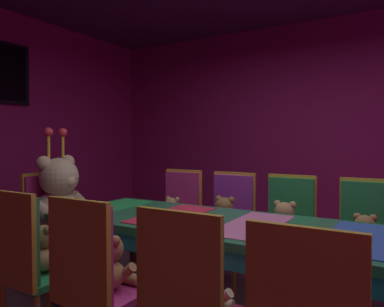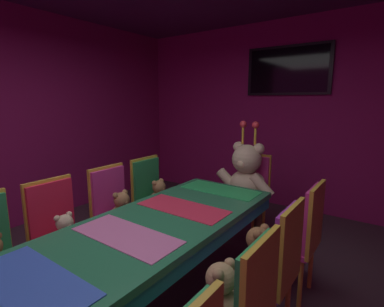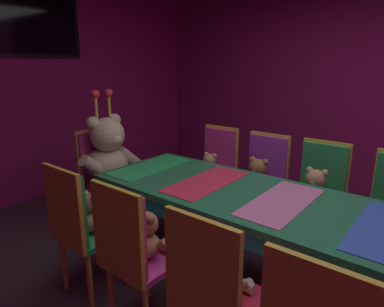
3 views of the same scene
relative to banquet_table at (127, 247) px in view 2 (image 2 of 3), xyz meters
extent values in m
cube|color=#8C1959|center=(0.00, 3.20, 0.74)|extent=(5.20, 0.12, 2.80)
cube|color=#26724C|center=(0.00, 0.00, 0.06)|extent=(0.90, 2.90, 0.05)
cube|color=teal|center=(0.00, 0.00, -0.02)|extent=(0.88, 2.84, 0.10)
cylinder|color=#4C3826|center=(0.38, 1.30, -0.31)|extent=(0.07, 0.07, 0.69)
cylinder|color=#4C3826|center=(-0.38, 1.30, -0.31)|extent=(0.07, 0.07, 0.69)
cube|color=blue|center=(0.00, -0.62, 0.09)|extent=(0.77, 0.32, 0.01)
cube|color=pink|center=(0.00, 0.00, 0.09)|extent=(0.77, 0.32, 0.01)
cube|color=#E52D4C|center=(0.00, 0.62, 0.09)|extent=(0.77, 0.32, 0.01)
cube|color=green|center=(0.00, 1.23, 0.09)|extent=(0.77, 0.32, 0.01)
cylinder|color=gold|center=(-0.57, -0.38, -0.45)|extent=(0.04, 0.04, 0.42)
cylinder|color=gold|center=(-0.89, -0.38, -0.45)|extent=(0.04, 0.04, 0.42)
cylinder|color=olive|center=(-0.70, -0.45, -0.10)|extent=(0.05, 0.13, 0.12)
cylinder|color=olive|center=(-0.62, -0.49, -0.17)|extent=(0.06, 0.13, 0.06)
cube|color=red|center=(-0.72, -0.03, -0.22)|extent=(0.40, 0.40, 0.04)
cube|color=red|center=(-0.90, -0.03, 0.05)|extent=(0.05, 0.38, 0.50)
cube|color=gold|center=(-0.92, -0.03, 0.05)|extent=(0.03, 0.41, 0.55)
cylinder|color=gold|center=(-0.56, 0.13, -0.45)|extent=(0.04, 0.04, 0.42)
cylinder|color=gold|center=(-0.56, -0.19, -0.45)|extent=(0.04, 0.04, 0.42)
cylinder|color=gold|center=(-0.88, 0.13, -0.45)|extent=(0.04, 0.04, 0.42)
cylinder|color=gold|center=(-0.88, -0.19, -0.45)|extent=(0.04, 0.04, 0.42)
ellipsoid|color=beige|center=(-0.72, -0.03, -0.12)|extent=(0.17, 0.17, 0.14)
sphere|color=beige|center=(-0.70, -0.03, 0.00)|extent=(0.14, 0.14, 0.14)
sphere|color=#FDDCAD|center=(-0.66, -0.03, -0.01)|extent=(0.05, 0.05, 0.05)
sphere|color=beige|center=(-0.72, 0.02, 0.05)|extent=(0.05, 0.05, 0.05)
sphere|color=beige|center=(-0.72, -0.08, 0.05)|extent=(0.05, 0.05, 0.05)
cylinder|color=beige|center=(-0.68, 0.06, -0.11)|extent=(0.05, 0.12, 0.11)
cylinder|color=beige|center=(-0.68, -0.11, -0.11)|extent=(0.05, 0.12, 0.11)
cylinder|color=beige|center=(-0.61, 0.02, -0.17)|extent=(0.06, 0.13, 0.06)
cylinder|color=beige|center=(-0.61, -0.07, -0.17)|extent=(0.06, 0.13, 0.06)
cube|color=#CC338C|center=(-0.72, 0.56, -0.22)|extent=(0.40, 0.40, 0.04)
cube|color=#CC338C|center=(-0.90, 0.56, 0.05)|extent=(0.05, 0.38, 0.50)
cube|color=gold|center=(-0.92, 0.56, 0.05)|extent=(0.03, 0.41, 0.55)
cylinder|color=gold|center=(-0.56, 0.72, -0.45)|extent=(0.04, 0.04, 0.42)
cylinder|color=gold|center=(-0.56, 0.40, -0.45)|extent=(0.04, 0.04, 0.42)
cylinder|color=gold|center=(-0.88, 0.72, -0.45)|extent=(0.04, 0.04, 0.42)
cylinder|color=gold|center=(-0.88, 0.40, -0.45)|extent=(0.04, 0.04, 0.42)
ellipsoid|color=#9E7247|center=(-0.72, 0.56, -0.11)|extent=(0.19, 0.19, 0.15)
sphere|color=#9E7247|center=(-0.70, 0.56, 0.02)|extent=(0.15, 0.15, 0.15)
sphere|color=tan|center=(-0.65, 0.56, 0.01)|extent=(0.06, 0.06, 0.06)
sphere|color=#9E7247|center=(-0.72, 0.62, 0.08)|extent=(0.06, 0.06, 0.06)
sphere|color=#9E7247|center=(-0.72, 0.50, 0.08)|extent=(0.06, 0.06, 0.06)
cylinder|color=#9E7247|center=(-0.68, 0.66, -0.10)|extent=(0.05, 0.13, 0.13)
cylinder|color=#9E7247|center=(-0.68, 0.47, -0.10)|extent=(0.05, 0.13, 0.13)
cylinder|color=#9E7247|center=(-0.59, 0.61, -0.16)|extent=(0.07, 0.14, 0.07)
cylinder|color=#9E7247|center=(-0.59, 0.51, -0.16)|extent=(0.07, 0.14, 0.07)
cube|color=#268C4C|center=(-0.72, 1.10, -0.22)|extent=(0.40, 0.40, 0.04)
cube|color=#268C4C|center=(-0.90, 1.10, 0.05)|extent=(0.05, 0.38, 0.50)
cube|color=gold|center=(-0.93, 1.10, 0.05)|extent=(0.03, 0.41, 0.55)
cylinder|color=gold|center=(-0.56, 1.26, -0.45)|extent=(0.04, 0.04, 0.42)
cylinder|color=gold|center=(-0.56, 0.94, -0.45)|extent=(0.04, 0.04, 0.42)
cylinder|color=gold|center=(-0.88, 1.26, -0.45)|extent=(0.04, 0.04, 0.42)
cylinder|color=gold|center=(-0.88, 0.94, -0.45)|extent=(0.04, 0.04, 0.42)
ellipsoid|color=#9E7247|center=(-0.72, 1.10, -0.11)|extent=(0.19, 0.19, 0.15)
sphere|color=#9E7247|center=(-0.71, 1.10, 0.02)|extent=(0.15, 0.15, 0.15)
sphere|color=tan|center=(-0.66, 1.10, 0.01)|extent=(0.06, 0.06, 0.06)
sphere|color=#9E7247|center=(-0.72, 1.16, 0.08)|extent=(0.06, 0.06, 0.06)
sphere|color=#9E7247|center=(-0.72, 1.04, 0.08)|extent=(0.06, 0.06, 0.06)
cylinder|color=#9E7247|center=(-0.69, 1.19, -0.10)|extent=(0.05, 0.13, 0.12)
cylinder|color=#9E7247|center=(-0.69, 1.01, -0.10)|extent=(0.05, 0.13, 0.12)
cylinder|color=#9E7247|center=(-0.60, 1.15, -0.16)|extent=(0.06, 0.14, 0.06)
cylinder|color=#9E7247|center=(-0.60, 1.05, -0.16)|extent=(0.06, 0.14, 0.06)
cube|color=#268C4C|center=(0.91, 0.02, 0.05)|extent=(0.05, 0.38, 0.50)
cube|color=gold|center=(0.93, 0.02, 0.05)|extent=(0.03, 0.41, 0.55)
ellipsoid|color=tan|center=(0.73, 0.02, -0.11)|extent=(0.21, 0.21, 0.16)
sphere|color=tan|center=(0.71, 0.02, 0.04)|extent=(0.16, 0.16, 0.16)
sphere|color=tan|center=(0.66, 0.02, 0.03)|extent=(0.06, 0.06, 0.06)
sphere|color=tan|center=(0.73, -0.05, 0.10)|extent=(0.06, 0.06, 0.06)
sphere|color=tan|center=(0.73, 0.08, 0.10)|extent=(0.06, 0.06, 0.06)
cylinder|color=tan|center=(0.69, 0.12, -0.09)|extent=(0.06, 0.15, 0.14)
cylinder|color=tan|center=(0.60, 0.07, -0.16)|extent=(0.07, 0.15, 0.07)
cube|color=purple|center=(0.72, 0.54, -0.22)|extent=(0.40, 0.40, 0.04)
cube|color=purple|center=(0.90, 0.54, 0.05)|extent=(0.05, 0.38, 0.50)
cube|color=gold|center=(0.92, 0.54, 0.05)|extent=(0.03, 0.41, 0.55)
cylinder|color=gold|center=(0.88, 0.70, -0.45)|extent=(0.04, 0.04, 0.42)
cylinder|color=gold|center=(0.56, 0.70, -0.45)|extent=(0.04, 0.04, 0.42)
ellipsoid|color=olive|center=(0.72, 0.54, -0.11)|extent=(0.20, 0.20, 0.16)
sphere|color=olive|center=(0.70, 0.54, 0.04)|extent=(0.16, 0.16, 0.16)
sphere|color=#AE7747|center=(0.64, 0.54, 0.03)|extent=(0.06, 0.06, 0.06)
sphere|color=olive|center=(0.72, 0.48, 0.10)|extent=(0.06, 0.06, 0.06)
sphere|color=olive|center=(0.72, 0.61, 0.10)|extent=(0.06, 0.06, 0.06)
cylinder|color=olive|center=(0.67, 0.44, -0.09)|extent=(0.06, 0.15, 0.14)
cylinder|color=olive|center=(0.67, 0.65, -0.09)|extent=(0.06, 0.15, 0.14)
cylinder|color=olive|center=(0.58, 0.49, -0.16)|extent=(0.07, 0.15, 0.07)
cylinder|color=olive|center=(0.58, 0.60, -0.16)|extent=(0.07, 0.15, 0.07)
cube|color=#CC338C|center=(0.74, 1.11, -0.22)|extent=(0.40, 0.40, 0.04)
cube|color=#CC338C|center=(0.92, 1.11, 0.05)|extent=(0.05, 0.38, 0.50)
cube|color=gold|center=(0.94, 1.11, 0.05)|extent=(0.03, 0.41, 0.55)
cylinder|color=gold|center=(0.90, 1.27, -0.45)|extent=(0.04, 0.04, 0.42)
cylinder|color=gold|center=(0.90, 0.95, -0.45)|extent=(0.04, 0.04, 0.42)
cylinder|color=gold|center=(0.58, 1.27, -0.45)|extent=(0.04, 0.04, 0.42)
cylinder|color=gold|center=(0.58, 0.95, -0.45)|extent=(0.04, 0.04, 0.42)
ellipsoid|color=tan|center=(0.74, 1.11, -0.12)|extent=(0.17, 0.17, 0.14)
sphere|color=tan|center=(0.72, 1.11, 0.00)|extent=(0.14, 0.14, 0.14)
sphere|color=tan|center=(0.67, 1.11, -0.01)|extent=(0.05, 0.05, 0.05)
sphere|color=tan|center=(0.74, 1.06, 0.06)|extent=(0.05, 0.05, 0.05)
sphere|color=tan|center=(0.74, 1.16, 0.06)|extent=(0.05, 0.05, 0.05)
cylinder|color=tan|center=(0.70, 1.02, -0.11)|extent=(0.05, 0.12, 0.11)
cylinder|color=tan|center=(0.70, 1.20, -0.11)|extent=(0.05, 0.12, 0.11)
cylinder|color=tan|center=(0.62, 1.06, -0.17)|extent=(0.06, 0.13, 0.06)
cylinder|color=tan|center=(0.62, 1.16, -0.17)|extent=(0.06, 0.13, 0.06)
cube|color=#CC338C|center=(0.00, 1.87, -0.22)|extent=(0.40, 0.40, 0.04)
cube|color=#CC338C|center=(0.00, 2.05, 0.05)|extent=(0.38, 0.05, 0.50)
cube|color=gold|center=(0.00, 2.07, 0.05)|extent=(0.41, 0.03, 0.55)
cylinder|color=gold|center=(0.16, 2.03, -0.45)|extent=(0.04, 0.04, 0.42)
cylinder|color=gold|center=(0.16, 1.71, -0.45)|extent=(0.04, 0.04, 0.42)
cylinder|color=gold|center=(-0.16, 2.03, -0.45)|extent=(0.04, 0.04, 0.42)
cylinder|color=gold|center=(-0.16, 1.71, -0.45)|extent=(0.04, 0.04, 0.42)
ellipsoid|color=beige|center=(0.00, 1.87, -0.01)|extent=(0.43, 0.43, 0.34)
sphere|color=beige|center=(0.00, 1.83, 0.30)|extent=(0.34, 0.34, 0.34)
sphere|color=#FDDCAD|center=(0.00, 1.71, 0.27)|extent=(0.13, 0.13, 0.13)
sphere|color=beige|center=(0.13, 1.87, 0.43)|extent=(0.13, 0.13, 0.13)
sphere|color=beige|center=(-0.13, 1.87, 0.43)|extent=(0.13, 0.13, 0.13)
cylinder|color=beige|center=(0.21, 1.78, 0.03)|extent=(0.30, 0.12, 0.28)
cylinder|color=beige|center=(-0.21, 1.78, 0.03)|extent=(0.30, 0.12, 0.28)
cylinder|color=beige|center=(0.11, 1.59, -0.12)|extent=(0.32, 0.15, 0.15)
cylinder|color=beige|center=(-0.11, 1.59, -0.12)|extent=(0.32, 0.15, 0.15)
cylinder|color=gold|center=(0.08, 1.87, 0.58)|extent=(0.03, 0.03, 0.23)
sphere|color=#E5333F|center=(0.08, 1.87, 0.70)|extent=(0.08, 0.08, 0.08)
cylinder|color=gold|center=(-0.08, 1.87, 0.58)|extent=(0.03, 0.03, 0.23)
sphere|color=#E5333F|center=(-0.08, 1.87, 0.70)|extent=(0.08, 0.08, 0.08)
cube|color=black|center=(0.00, 3.11, 1.39)|extent=(1.20, 0.05, 0.70)
cube|color=black|center=(0.00, 3.08, 1.39)|extent=(1.11, 0.01, 0.63)
camera|label=1|loc=(-2.17, -0.84, 0.61)|focal=34.10mm
camera|label=2|loc=(1.39, -1.19, 0.97)|focal=26.98mm
camera|label=3|loc=(-1.96, -0.81, 0.97)|focal=31.05mm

